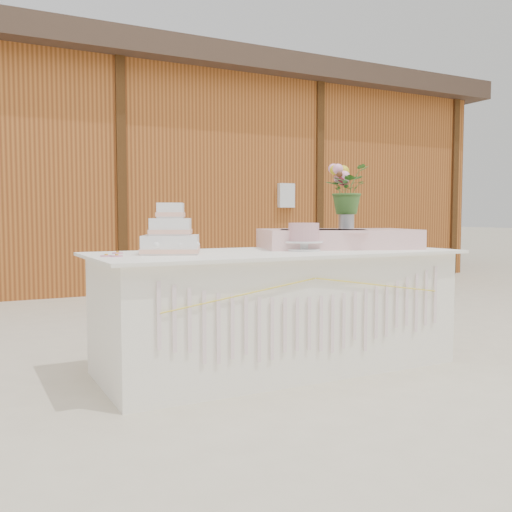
{
  "coord_description": "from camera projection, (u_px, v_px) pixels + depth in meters",
  "views": [
    {
      "loc": [
        -1.84,
        -3.23,
        1.0
      ],
      "look_at": [
        0.0,
        0.3,
        0.72
      ],
      "focal_mm": 40.0,
      "sensor_mm": 36.0,
      "label": 1
    }
  ],
  "objects": [
    {
      "name": "ground",
      "position": [
        277.0,
        367.0,
        3.77
      ],
      "size": [
        80.0,
        80.0,
        0.0
      ],
      "primitive_type": "plane",
      "color": "beige",
      "rests_on": "ground"
    },
    {
      "name": "wedding_cake",
      "position": [
        171.0,
        237.0,
        3.46
      ],
      "size": [
        0.45,
        0.45,
        0.31
      ],
      "rotation": [
        0.0,
        0.0,
        -0.42
      ],
      "color": "white",
      "rests_on": "cake_table"
    },
    {
      "name": "barn",
      "position": [
        89.0,
        173.0,
        8.96
      ],
      "size": [
        12.6,
        4.6,
        3.3
      ],
      "color": "#A25922",
      "rests_on": "ground"
    },
    {
      "name": "satin_runner",
      "position": [
        337.0,
        239.0,
        4.09
      ],
      "size": [
        1.21,
        0.92,
        0.14
      ],
      "primitive_type": "cube",
      "rotation": [
        0.0,
        0.0,
        -0.31
      ],
      "color": "beige",
      "rests_on": "cake_table"
    },
    {
      "name": "flower_vase",
      "position": [
        346.0,
        218.0,
        4.21
      ],
      "size": [
        0.11,
        0.11,
        0.16
      ],
      "primitive_type": "cylinder",
      "color": "#B5B5BA",
      "rests_on": "satin_runner"
    },
    {
      "name": "cake_table",
      "position": [
        277.0,
        309.0,
        3.74
      ],
      "size": [
        2.4,
        1.0,
        0.77
      ],
      "color": "white",
      "rests_on": "ground"
    },
    {
      "name": "loose_flowers",
      "position": [
        113.0,
        254.0,
        3.33
      ],
      "size": [
        0.18,
        0.34,
        0.02
      ],
      "primitive_type": null,
      "rotation": [
        0.0,
        0.0,
        0.15
      ],
      "color": "pink",
      "rests_on": "cake_table"
    },
    {
      "name": "pink_cake_stand",
      "position": [
        304.0,
        235.0,
        3.74
      ],
      "size": [
        0.26,
        0.26,
        0.18
      ],
      "color": "white",
      "rests_on": "cake_table"
    },
    {
      "name": "bouquet",
      "position": [
        347.0,
        183.0,
        4.19
      ],
      "size": [
        0.42,
        0.41,
        0.36
      ],
      "primitive_type": "imported",
      "rotation": [
        0.0,
        0.0,
        0.52
      ],
      "color": "#3C692A",
      "rests_on": "flower_vase"
    }
  ]
}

